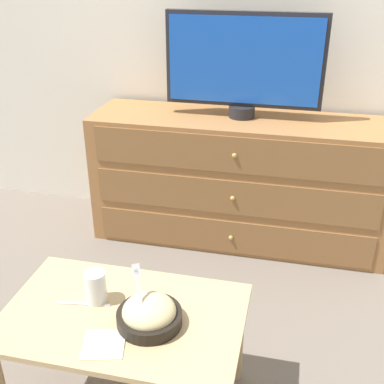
{
  "coord_description": "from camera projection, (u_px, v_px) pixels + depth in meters",
  "views": [
    {
      "loc": [
        0.19,
        -2.59,
        1.45
      ],
      "look_at": [
        -0.15,
        -1.13,
        0.7
      ],
      "focal_mm": 45.0,
      "sensor_mm": 36.0,
      "label": 1
    }
  ],
  "objects": [
    {
      "name": "napkin",
      "position": [
        104.0,
        344.0,
        1.42
      ],
      "size": [
        0.15,
        0.15,
        0.0
      ],
      "color": "silver",
      "rests_on": "coffee_table"
    },
    {
      "name": "knife",
      "position": [
        83.0,
        304.0,
        1.58
      ],
      "size": [
        0.18,
        0.04,
        0.01
      ],
      "color": "silver",
      "rests_on": "coffee_table"
    },
    {
      "name": "dresser",
      "position": [
        239.0,
        180.0,
        2.6
      ],
      "size": [
        1.55,
        0.44,
        0.69
      ],
      "color": "#9E6B3D",
      "rests_on": "ground_plane"
    },
    {
      "name": "tv",
      "position": [
        244.0,
        63.0,
        2.35
      ],
      "size": [
        0.78,
        0.13,
        0.51
      ],
      "color": "#232328",
      "rests_on": "dresser"
    },
    {
      "name": "coffee_table",
      "position": [
        124.0,
        330.0,
        1.57
      ],
      "size": [
        0.78,
        0.49,
        0.41
      ],
      "color": "tan",
      "rests_on": "ground_plane"
    },
    {
      "name": "ground_plane",
      "position": [
        256.0,
        216.0,
        2.95
      ],
      "size": [
        12.0,
        12.0,
        0.0
      ],
      "primitive_type": "plane",
      "color": "#70665B"
    },
    {
      "name": "drink_cup",
      "position": [
        96.0,
        289.0,
        1.58
      ],
      "size": [
        0.07,
        0.07,
        0.11
      ],
      "color": "#9E6638",
      "rests_on": "coffee_table"
    },
    {
      "name": "takeout_bowl",
      "position": [
        149.0,
        314.0,
        1.49
      ],
      "size": [
        0.2,
        0.2,
        0.19
      ],
      "color": "black",
      "rests_on": "coffee_table"
    }
  ]
}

